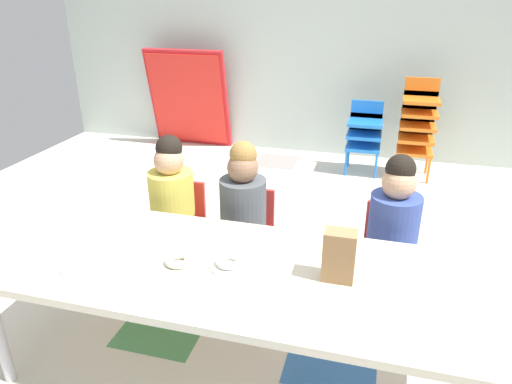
# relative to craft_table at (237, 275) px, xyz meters

# --- Properties ---
(ground_plane) EXTENTS (6.07, 5.43, 0.02)m
(ground_plane) POSITION_rel_craft_table_xyz_m (-0.02, 0.63, -0.54)
(ground_plane) COLOR silver
(back_wall) EXTENTS (6.07, 0.10, 2.59)m
(back_wall) POSITION_rel_craft_table_xyz_m (-0.03, 3.34, 0.77)
(back_wall) COLOR #B2C1B7
(back_wall) RESTS_ON ground_plane
(craft_table) EXTENTS (2.17, 0.81, 0.57)m
(craft_table) POSITION_rel_craft_table_xyz_m (0.00, 0.00, 0.00)
(craft_table) COLOR beige
(craft_table) RESTS_ON ground_plane
(seated_child_near_camera) EXTENTS (0.34, 0.34, 0.92)m
(seated_child_near_camera) POSITION_rel_craft_table_xyz_m (-0.60, 0.64, 0.03)
(seated_child_near_camera) COLOR red
(seated_child_near_camera) RESTS_ON ground_plane
(seated_child_middle_seat) EXTENTS (0.32, 0.31, 0.92)m
(seated_child_middle_seat) POSITION_rel_craft_table_xyz_m (-0.16, 0.64, 0.03)
(seated_child_middle_seat) COLOR red
(seated_child_middle_seat) RESTS_ON ground_plane
(seated_child_far_right) EXTENTS (0.32, 0.31, 0.92)m
(seated_child_far_right) POSITION_rel_craft_table_xyz_m (0.65, 0.64, 0.03)
(seated_child_far_right) COLOR red
(seated_child_far_right) RESTS_ON ground_plane
(kid_chair_blue_stack) EXTENTS (0.32, 0.30, 0.68)m
(kid_chair_blue_stack) POSITION_rel_craft_table_xyz_m (0.39, 2.84, -0.13)
(kid_chair_blue_stack) COLOR blue
(kid_chair_blue_stack) RESTS_ON ground_plane
(kid_chair_orange_stack) EXTENTS (0.32, 0.30, 0.92)m
(kid_chair_orange_stack) POSITION_rel_craft_table_xyz_m (0.86, 2.84, -0.01)
(kid_chair_orange_stack) COLOR orange
(kid_chair_orange_stack) RESTS_ON ground_plane
(folded_activity_table) EXTENTS (0.90, 0.29, 1.09)m
(folded_activity_table) POSITION_rel_craft_table_xyz_m (-1.55, 3.14, 0.01)
(folded_activity_table) COLOR red
(folded_activity_table) RESTS_ON ground_plane
(paper_bag_brown) EXTENTS (0.13, 0.09, 0.22)m
(paper_bag_brown) POSITION_rel_craft_table_xyz_m (0.43, 0.03, 0.15)
(paper_bag_brown) COLOR #9E754C
(paper_bag_brown) RESTS_ON craft_table
(paper_plate_near_edge) EXTENTS (0.18, 0.18, 0.01)m
(paper_plate_near_edge) POSITION_rel_craft_table_xyz_m (-0.04, 0.00, 0.04)
(paper_plate_near_edge) COLOR white
(paper_plate_near_edge) RESTS_ON craft_table
(paper_plate_center_table) EXTENTS (0.18, 0.18, 0.01)m
(paper_plate_center_table) POSITION_rel_craft_table_xyz_m (-0.65, -0.17, 0.04)
(paper_plate_center_table) COLOR white
(paper_plate_center_table) RESTS_ON craft_table
(donut_powdered_on_plate) EXTENTS (0.12, 0.12, 0.03)m
(donut_powdered_on_plate) POSITION_rel_craft_table_xyz_m (-0.04, 0.00, 0.06)
(donut_powdered_on_plate) COLOR white
(donut_powdered_on_plate) RESTS_ON craft_table
(donut_powdered_loose) EXTENTS (0.12, 0.12, 0.03)m
(donut_powdered_loose) POSITION_rel_craft_table_xyz_m (-0.26, -0.04, 0.06)
(donut_powdered_loose) COLOR white
(donut_powdered_loose) RESTS_ON craft_table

